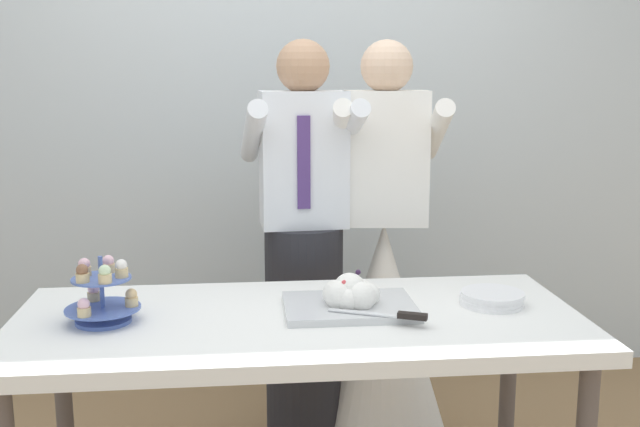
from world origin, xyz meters
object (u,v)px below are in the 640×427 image
dessert_table (298,338)px  cupcake_stand (102,295)px  plate_stack (492,298)px  main_cake_tray (350,298)px  person_groom (304,267)px  person_bride (383,301)px

dessert_table → cupcake_stand: 0.62m
plate_stack → main_cake_tray: bearing=-178.2°
main_cake_tray → dessert_table: bearing=-168.3°
dessert_table → plate_stack: bearing=4.5°
cupcake_stand → person_groom: bearing=46.0°
main_cake_tray → person_groom: (-0.10, 0.66, -0.07)m
dessert_table → main_cake_tray: 0.21m
dessert_table → person_bride: 0.83m
cupcake_stand → person_bride: (1.01, 0.72, -0.28)m
cupcake_stand → main_cake_tray: bearing=2.8°
cupcake_stand → main_cake_tray: size_ratio=0.54×
cupcake_stand → main_cake_tray: 0.78m
dessert_table → person_bride: (0.41, 0.72, -0.12)m
dessert_table → plate_stack: 0.66m
main_cake_tray → cupcake_stand: bearing=-177.2°
person_groom → person_bride: size_ratio=1.00×
person_groom → person_bride: 0.37m
plate_stack → person_groom: bearing=131.5°
main_cake_tray → person_groom: bearing=98.3°
dessert_table → cupcake_stand: cupcake_stand is taller
main_cake_tray → plate_stack: size_ratio=1.99×
plate_stack → dessert_table: bearing=-175.5°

